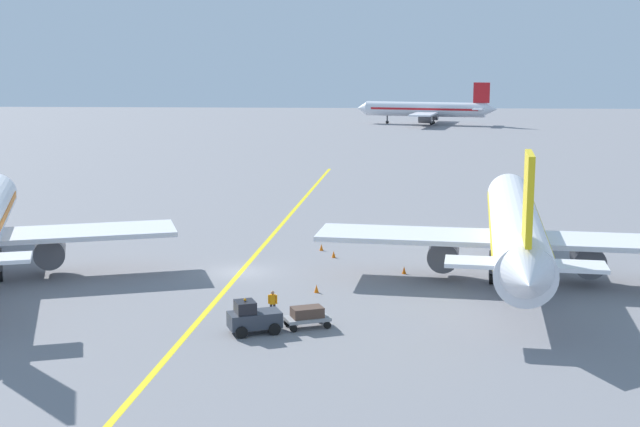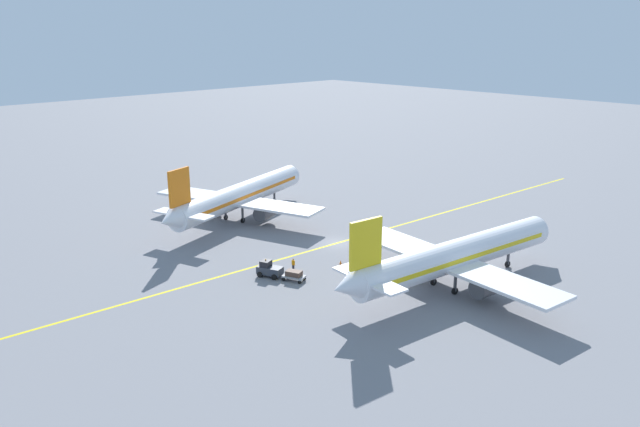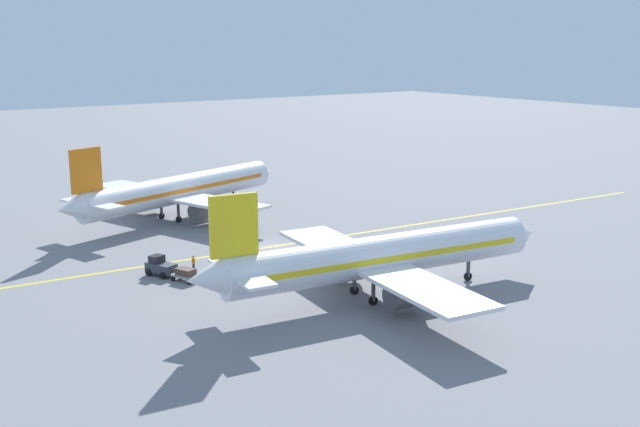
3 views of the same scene
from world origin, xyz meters
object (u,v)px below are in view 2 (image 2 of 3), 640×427
traffic_cone_near_nose (404,238)px  traffic_cone_by_wingtip (407,264)px  airplane_at_gate (239,196)px  traffic_cone_far_edge (341,262)px  traffic_cone_mid_apron (398,244)px  airplane_adjacent_stand (455,256)px  ground_crew_worker (293,264)px  baggage_tug_dark (269,269)px  baggage_cart_trailing (294,275)px

traffic_cone_near_nose → traffic_cone_by_wingtip: size_ratio=1.00×
airplane_at_gate → traffic_cone_far_edge: 24.95m
traffic_cone_mid_apron → traffic_cone_by_wingtip: same height
traffic_cone_by_wingtip → traffic_cone_mid_apron: bearing=137.1°
airplane_at_gate → airplane_adjacent_stand: 38.50m
airplane_at_gate → traffic_cone_near_nose: (24.23, 10.31, -3.43)m
ground_crew_worker → traffic_cone_far_edge: (2.36, 5.88, -0.63)m
baggage_tug_dark → traffic_cone_mid_apron: baggage_tug_dark is taller
baggage_tug_dark → traffic_cone_far_edge: (3.17, 9.00, -0.63)m
traffic_cone_far_edge → traffic_cone_near_nose: bearing=91.5°
baggage_cart_trailing → traffic_cone_mid_apron: baggage_cart_trailing is taller
traffic_cone_by_wingtip → baggage_tug_dark: bearing=-122.6°
traffic_cone_mid_apron → traffic_cone_near_nose: bearing=113.6°
baggage_cart_trailing → traffic_cone_near_nose: (-0.22, 20.84, -0.49)m
baggage_tug_dark → traffic_cone_far_edge: baggage_tug_dark is taller
baggage_cart_trailing → traffic_cone_by_wingtip: (6.25, 13.33, -0.49)m
traffic_cone_near_nose → baggage_cart_trailing: bearing=-89.4°
baggage_cart_trailing → traffic_cone_far_edge: (0.11, 7.78, -0.49)m
traffic_cone_mid_apron → ground_crew_worker: bearing=-100.8°
ground_crew_worker → traffic_cone_near_nose: bearing=83.9°
airplane_at_gate → airplane_adjacent_stand: same height
traffic_cone_near_nose → traffic_cone_far_edge: (0.33, -13.05, 0.00)m
baggage_cart_trailing → baggage_tug_dark: bearing=-158.3°
traffic_cone_by_wingtip → traffic_cone_far_edge: (-6.14, -5.55, 0.00)m
ground_crew_worker → airplane_adjacent_stand: bearing=32.1°
baggage_tug_dark → traffic_cone_far_edge: 9.57m
baggage_tug_dark → traffic_cone_near_nose: baggage_tug_dark is taller
airplane_adjacent_stand → traffic_cone_far_edge: 14.96m
baggage_tug_dark → ground_crew_worker: bearing=75.3°
airplane_at_gate → baggage_cart_trailing: (24.45, -10.52, -2.95)m
baggage_cart_trailing → traffic_cone_by_wingtip: 14.73m
baggage_cart_trailing → ground_crew_worker: bearing=139.8°
airplane_adjacent_stand → traffic_cone_mid_apron: 14.93m
traffic_cone_mid_apron → traffic_cone_far_edge: size_ratio=1.00×
airplane_adjacent_stand → traffic_cone_mid_apron: bearing=154.7°
traffic_cone_mid_apron → airplane_adjacent_stand: bearing=-25.3°
airplane_at_gate → traffic_cone_by_wingtip: airplane_at_gate is taller
baggage_tug_dark → traffic_cone_near_nose: bearing=82.7°
airplane_adjacent_stand → baggage_cart_trailing: (-14.02, -12.10, -2.95)m
baggage_cart_trailing → traffic_cone_near_nose: bearing=90.6°
airplane_at_gate → airplane_adjacent_stand: size_ratio=0.98×
baggage_tug_dark → ground_crew_worker: (0.82, 3.12, 0.01)m
airplane_adjacent_stand → ground_crew_worker: airplane_adjacent_stand is taller
baggage_cart_trailing → traffic_cone_by_wingtip: size_ratio=5.33×
baggage_cart_trailing → ground_crew_worker: ground_crew_worker is taller
baggage_cart_trailing → traffic_cone_far_edge: baggage_cart_trailing is taller
baggage_tug_dark → traffic_cone_mid_apron: bearing=78.6°
baggage_cart_trailing → ground_crew_worker: size_ratio=1.75×
airplane_at_gate → baggage_tug_dark: size_ratio=10.38×
airplane_at_gate → baggage_tug_dark: bearing=-28.8°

